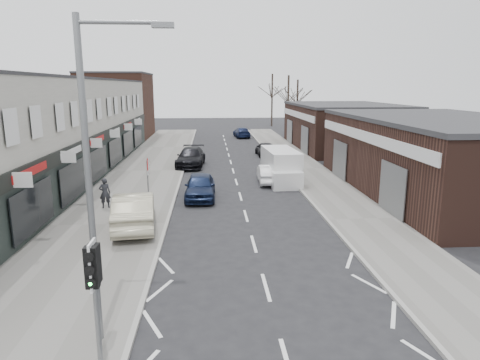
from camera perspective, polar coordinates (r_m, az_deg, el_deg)
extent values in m
plane|color=black|center=(12.92, 4.68, -17.99)|extent=(160.00, 160.00, 0.00)
cube|color=slate|center=(34.00, -12.35, 1.14)|extent=(5.50, 64.00, 0.12)
cube|color=slate|center=(34.47, 8.67, 1.44)|extent=(3.50, 64.00, 0.12)
cube|color=beige|center=(32.82, -25.07, 6.03)|extent=(8.00, 41.00, 7.10)
cube|color=#49291F|center=(57.28, -16.04, 9.40)|extent=(8.00, 10.00, 8.00)
cube|color=#382019|center=(29.12, 25.44, 2.74)|extent=(10.00, 18.00, 4.50)
cube|color=#382019|center=(47.41, 13.63, 6.88)|extent=(10.00, 16.00, 4.50)
cylinder|color=slate|center=(10.59, -18.58, -15.92)|extent=(0.12, 0.12, 3.00)
cube|color=silver|center=(10.15, -19.00, -10.67)|extent=(0.05, 0.55, 1.10)
cube|color=black|center=(10.04, -19.17, -10.93)|extent=(0.28, 0.22, 0.95)
sphere|color=#0CE533|center=(10.05, -19.23, -12.77)|extent=(0.18, 0.18, 0.18)
cube|color=black|center=(10.25, -18.83, -10.41)|extent=(0.26, 0.20, 0.90)
cylinder|color=slate|center=(10.89, -19.47, -1.10)|extent=(0.16, 0.16, 8.00)
cylinder|color=slate|center=(10.50, -16.02, 19.56)|extent=(1.80, 0.10, 0.10)
cube|color=slate|center=(10.35, -10.25, 19.66)|extent=(0.50, 0.22, 0.12)
cylinder|color=slate|center=(23.83, -12.17, -0.39)|extent=(0.07, 0.07, 2.50)
cube|color=white|center=(23.70, -12.12, 1.03)|extent=(0.04, 0.45, 0.25)
cube|color=silver|center=(30.27, 5.42, 2.02)|extent=(2.28, 4.95, 2.21)
cube|color=silver|center=(27.63, 6.35, -0.12)|extent=(1.99, 0.95, 1.16)
cylinder|color=black|center=(28.64, 4.16, -0.06)|extent=(0.23, 0.74, 0.74)
cylinder|color=black|center=(28.95, 7.69, 0.00)|extent=(0.23, 0.74, 0.74)
cylinder|color=black|center=(31.92, 3.31, 1.25)|extent=(0.23, 0.74, 0.74)
cylinder|color=black|center=(32.20, 6.48, 1.29)|extent=(0.23, 0.74, 0.74)
imported|color=#B0A98D|center=(20.34, -13.91, -3.89)|extent=(2.39, 5.23, 1.66)
imported|color=#222327|center=(24.02, -17.57, -1.65)|extent=(0.66, 0.50, 1.63)
imported|color=#121C39|center=(25.41, -5.33, -0.83)|extent=(1.81, 4.35, 1.47)
imported|color=black|center=(35.75, -6.57, 3.04)|extent=(2.51, 5.41, 1.53)
imported|color=white|center=(29.51, 3.81, 0.86)|extent=(1.52, 3.93, 1.28)
imported|color=black|center=(41.02, 3.43, 4.18)|extent=(1.76, 4.04, 1.36)
imported|color=#131C3C|center=(56.00, 0.23, 6.38)|extent=(2.17, 4.62, 1.30)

